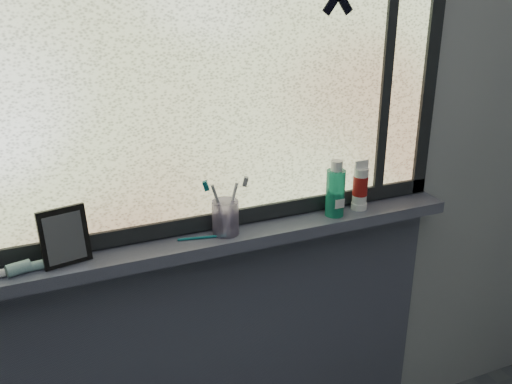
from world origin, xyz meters
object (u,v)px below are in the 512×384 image
object	(u,v)px
vanity_mirror	(64,237)
cream_tube	(360,183)
toothbrush_cup	(225,217)
mouthwash_bottle	(335,188)

from	to	relation	value
vanity_mirror	cream_tube	size ratio (longest dim) A/B	1.33
toothbrush_cup	mouthwash_bottle	distance (m)	0.38
vanity_mirror	toothbrush_cup	size ratio (longest dim) A/B	1.52
vanity_mirror	toothbrush_cup	world-z (taller)	vanity_mirror
toothbrush_cup	cream_tube	world-z (taller)	cream_tube
vanity_mirror	cream_tube	distance (m)	0.96
toothbrush_cup	mouthwash_bottle	size ratio (longest dim) A/B	0.69
mouthwash_bottle	cream_tube	xyz separation A→B (m)	(0.10, 0.01, -0.00)
vanity_mirror	mouthwash_bottle	size ratio (longest dim) A/B	1.05
toothbrush_cup	cream_tube	distance (m)	0.49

